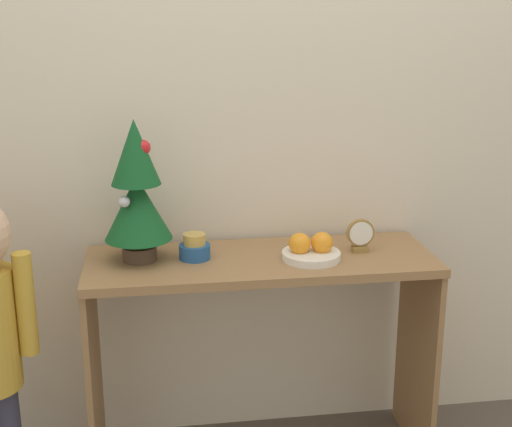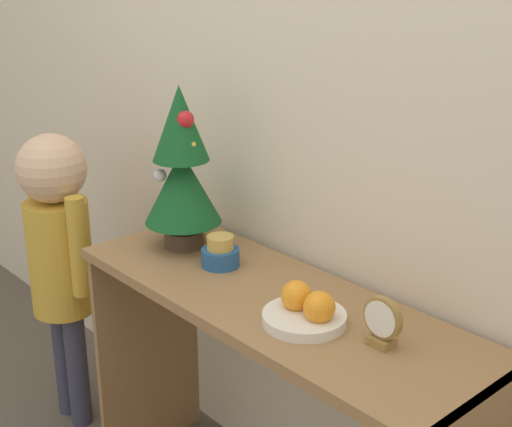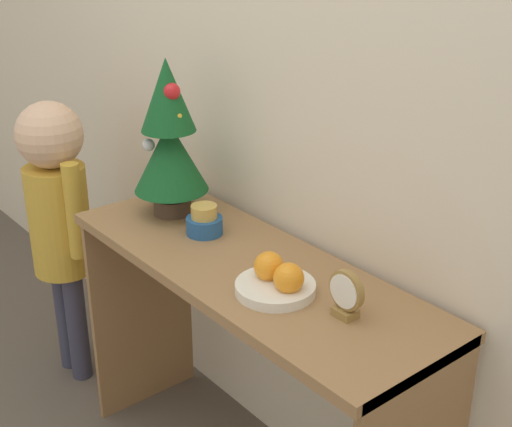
% 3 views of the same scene
% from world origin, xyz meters
% --- Properties ---
extents(back_wall, '(7.00, 0.05, 2.50)m').
position_xyz_m(back_wall, '(0.00, 0.46, 1.25)').
color(back_wall, beige).
rests_on(back_wall, ground_plane).
extents(console_table, '(1.17, 0.41, 0.77)m').
position_xyz_m(console_table, '(0.00, 0.21, 0.59)').
color(console_table, olive).
rests_on(console_table, ground_plane).
extents(mini_tree, '(0.22, 0.22, 0.47)m').
position_xyz_m(mini_tree, '(-0.40, 0.24, 1.01)').
color(mini_tree, '#4C3828').
rests_on(mini_tree, console_table).
extents(fruit_bowl, '(0.20, 0.20, 0.09)m').
position_xyz_m(fruit_bowl, '(0.16, 0.17, 0.80)').
color(fruit_bowl, silver).
rests_on(fruit_bowl, console_table).
extents(singing_bowl, '(0.10, 0.10, 0.09)m').
position_xyz_m(singing_bowl, '(-0.22, 0.23, 0.81)').
color(singing_bowl, '#235189').
rests_on(singing_bowl, console_table).
extents(desk_clock, '(0.10, 0.04, 0.12)m').
position_xyz_m(desk_clock, '(0.35, 0.21, 0.83)').
color(desk_clock, olive).
rests_on(desk_clock, console_table).
extents(child_figure, '(0.33, 0.23, 1.04)m').
position_xyz_m(child_figure, '(-0.89, 0.08, 0.67)').
color(child_figure, '#38384C').
rests_on(child_figure, ground_plane).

